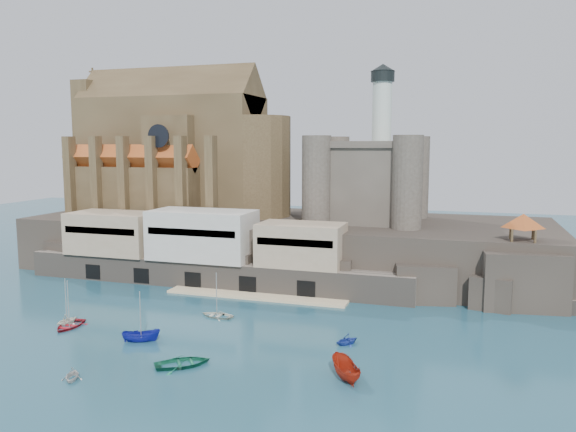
% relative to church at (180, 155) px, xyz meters
% --- Properties ---
extents(ground, '(300.00, 300.00, 0.00)m').
position_rel_church_xyz_m(ground, '(24.13, -41.85, -22.13)').
color(ground, navy).
rests_on(ground, ground).
extents(promontory, '(100.00, 36.00, 10.00)m').
position_rel_church_xyz_m(promontory, '(23.94, -2.48, -17.20)').
color(promontory, black).
rests_on(promontory, ground).
extents(quay, '(70.00, 12.00, 13.05)m').
position_rel_church_xyz_m(quay, '(13.94, -18.78, -16.06)').
color(quay, '#6F6459').
rests_on(quay, ground).
extents(church, '(47.00, 25.93, 30.51)m').
position_rel_church_xyz_m(church, '(0.00, 0.00, 0.00)').
color(church, '#473721').
rests_on(church, promontory).
extents(castle_keep, '(21.20, 21.20, 29.30)m').
position_rel_church_xyz_m(castle_keep, '(40.21, -0.78, -3.81)').
color(castle_keep, '#474038').
rests_on(castle_keep, promontory).
extents(rock_outcrop, '(14.50, 10.50, 8.70)m').
position_rel_church_xyz_m(rock_outcrop, '(66.13, -16.01, -18.11)').
color(rock_outcrop, black).
rests_on(rock_outcrop, ground).
extents(pavilion, '(6.40, 6.40, 5.40)m').
position_rel_church_xyz_m(pavilion, '(66.13, -15.85, -9.40)').
color(pavilion, '#473721').
rests_on(pavilion, rock_outcrop).
extents(boat_0, '(3.91, 1.41, 5.36)m').
position_rel_church_xyz_m(boat_0, '(7.63, -45.53, -22.13)').
color(boat_0, maroon).
rests_on(boat_0, ground).
extents(boat_1, '(3.03, 2.55, 3.02)m').
position_rel_church_xyz_m(boat_1, '(19.32, -59.59, -22.13)').
color(boat_1, beige).
rests_on(boat_1, ground).
extents(boat_2, '(2.39, 2.36, 4.75)m').
position_rel_church_xyz_m(boat_2, '(19.86, -47.37, -22.13)').
color(boat_2, '#151D96').
rests_on(boat_2, ground).
extents(boat_3, '(3.70, 4.28, 6.18)m').
position_rel_church_xyz_m(boat_3, '(28.56, -52.75, -22.13)').
color(boat_3, '#16684B').
rests_on(boat_3, ground).
extents(boat_4, '(3.16, 2.18, 3.42)m').
position_rel_church_xyz_m(boat_4, '(6.50, -44.61, -22.13)').
color(boat_4, white).
rests_on(boat_4, ground).
extents(boat_5, '(3.02, 3.04, 5.79)m').
position_rel_church_xyz_m(boat_5, '(46.43, -50.49, -22.13)').
color(boat_5, '#A32410').
rests_on(boat_5, ground).
extents(boat_6, '(1.53, 3.65, 4.96)m').
position_rel_church_xyz_m(boat_6, '(24.56, -35.22, -22.13)').
color(boat_6, beige).
rests_on(boat_6, ground).
extents(boat_7, '(3.21, 3.07, 3.21)m').
position_rel_church_xyz_m(boat_7, '(44.49, -40.50, -22.13)').
color(boat_7, '#223BA1').
rests_on(boat_7, ground).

